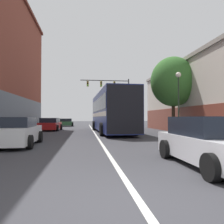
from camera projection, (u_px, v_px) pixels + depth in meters
ground_plane at (141, 205)px, 3.39m from camera, size 160.00×160.00×0.00m
lane_center_line at (94, 133)px, 19.62m from camera, size 0.14×44.74×0.01m
building_right_storefront at (215, 96)px, 20.21m from camera, size 7.73×19.23×6.41m
bus at (111, 111)px, 19.85m from camera, size 3.10×12.07×3.54m
hatchback_foreground at (214, 142)px, 6.12m from camera, size 2.11×4.34×1.38m
parked_car_left_near at (50, 124)px, 22.81m from camera, size 2.17×4.51×1.31m
parked_car_left_mid at (15, 132)px, 10.43m from camera, size 2.18×4.30×1.37m
parked_car_left_far at (66, 122)px, 34.43m from camera, size 2.21×4.28×1.20m
traffic_signal_gantry at (114, 91)px, 32.43m from camera, size 7.28×0.36×7.14m
street_lamp at (179, 95)px, 15.06m from camera, size 0.37×0.37×4.50m
street_tree_near at (173, 82)px, 18.49m from camera, size 3.83×3.44×6.51m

